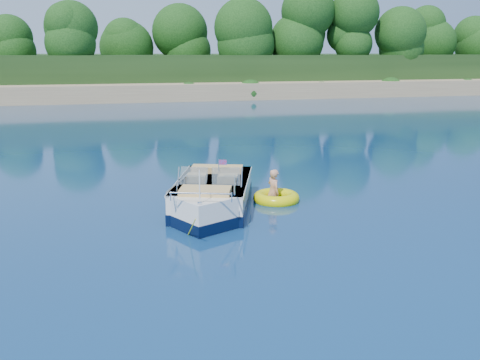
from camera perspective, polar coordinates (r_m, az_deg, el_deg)
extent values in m
plane|color=#0B264D|center=(14.71, 7.85, -3.54)|extent=(160.00, 160.00, 0.00)
cube|color=#927654|center=(51.44, -8.21, 9.14)|extent=(170.00, 8.00, 2.00)
cube|color=black|center=(78.27, -10.36, 10.87)|extent=(170.00, 56.00, 6.00)
cylinder|color=black|center=(55.29, -8.76, 12.32)|extent=(0.44, 0.44, 3.60)
sphere|color=black|center=(55.34, -8.89, 15.86)|extent=(5.94, 5.94, 5.94)
cylinder|color=black|center=(58.79, 11.69, 11.77)|extent=(0.44, 0.44, 2.60)
sphere|color=black|center=(58.78, 11.81, 14.18)|extent=(4.29, 4.29, 4.29)
cube|color=white|center=(15.09, -2.86, -1.82)|extent=(2.99, 4.07, 1.01)
cube|color=white|center=(13.45, -3.79, -3.76)|extent=(1.83, 1.83, 1.01)
cube|color=black|center=(15.13, -2.85, -2.33)|extent=(3.03, 4.12, 0.29)
cube|color=black|center=(13.49, -3.78, -4.32)|extent=(1.87, 1.87, 0.29)
cube|color=#AA7D59|center=(15.30, -2.74, -0.51)|extent=(2.28, 2.91, 0.10)
cube|color=white|center=(14.97, -2.88, -0.06)|extent=(3.03, 4.08, 0.06)
cube|color=black|center=(17.00, -2.02, 0.09)|extent=(0.61, 0.49, 0.87)
cube|color=#8C9EA5|center=(14.32, -4.96, 0.43)|extent=(0.79, 0.56, 0.47)
cube|color=#8C9EA5|center=(14.21, -1.50, 0.37)|extent=(0.79, 0.39, 0.47)
cube|color=tan|center=(14.79, -4.67, -0.14)|extent=(0.67, 0.67, 0.39)
cube|color=tan|center=(14.68, -1.32, -0.20)|extent=(0.67, 0.67, 0.39)
cube|color=tan|center=(15.90, -2.44, 0.85)|extent=(1.60, 0.98, 0.37)
cube|color=tan|center=(13.49, -3.71, -1.55)|extent=(1.44, 1.09, 0.33)
cylinder|color=white|center=(12.50, -4.33, -0.73)|extent=(0.03, 0.03, 0.82)
cube|color=red|center=(14.13, -1.86, 1.90)|extent=(0.21, 0.08, 0.14)
cube|color=silver|center=(12.56, -4.33, -2.47)|extent=(0.11, 0.09, 0.05)
cylinder|color=#FFF81B|center=(12.41, -5.19, -5.07)|extent=(0.05, 1.04, 0.74)
torus|color=#E4DF06|center=(15.77, 3.89, -1.93)|extent=(1.78, 1.78, 0.36)
torus|color=#B30813|center=(15.76, 3.89, -1.87)|extent=(1.46, 1.46, 0.12)
imported|color=tan|center=(15.86, 3.49, -2.18)|extent=(0.52, 0.82, 1.50)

